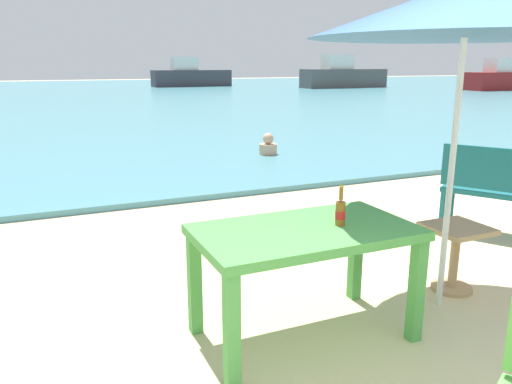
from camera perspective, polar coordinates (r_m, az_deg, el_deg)
sea_water at (r=31.35m, az=-20.19°, el=10.23°), size 120.00×50.00×0.08m
picnic_table_green at (r=3.28m, az=5.53°, el=-5.85°), size 1.40×0.80×0.76m
beer_bottle_amber at (r=3.30m, az=9.47°, el=-2.15°), size 0.07×0.07×0.26m
patio_umbrella at (r=3.80m, az=22.64°, el=18.41°), size 2.10×2.10×2.30m
side_table_wood at (r=4.33m, az=21.51°, el=-5.93°), size 0.44×0.44×0.54m
bench_teal_center at (r=5.82m, az=26.01°, el=0.56°), size 0.94×1.21×0.95m
swimmer_person at (r=9.74m, az=1.37°, el=5.18°), size 0.34×0.34×0.41m
boat_fishing_trawler at (r=38.08m, az=9.73°, el=12.76°), size 6.39×1.74×2.32m
boat_cargo_ship at (r=39.83m, az=-7.38°, el=12.82°), size 5.93×1.62×2.16m
boat_barge at (r=37.91m, az=26.06°, el=11.39°), size 5.60×1.53×2.04m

